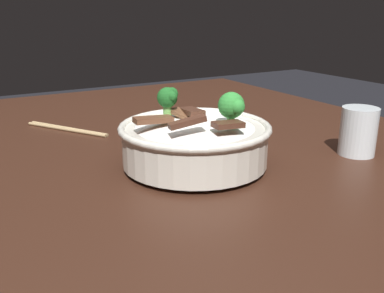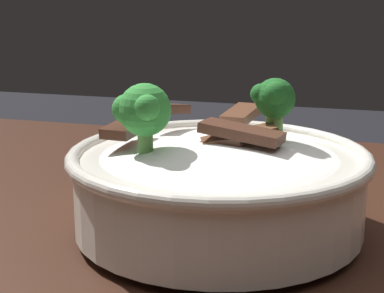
# 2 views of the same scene
# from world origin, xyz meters

# --- Properties ---
(dining_table) EXTENTS (1.33, 0.99, 0.78)m
(dining_table) POSITION_xyz_m (0.00, 0.00, 0.69)
(dining_table) COLOR #381E14
(dining_table) RESTS_ON ground
(rice_bowl) EXTENTS (0.26, 0.26, 0.14)m
(rice_bowl) POSITION_xyz_m (0.13, -0.10, 0.83)
(rice_bowl) COLOR silver
(rice_bowl) RESTS_ON dining_table
(drinking_glass) EXTENTS (0.07, 0.07, 0.09)m
(drinking_glass) POSITION_xyz_m (0.23, 0.19, 0.82)
(drinking_glass) COLOR white
(drinking_glass) RESTS_ON dining_table
(chopsticks_pair) EXTENTS (0.20, 0.13, 0.01)m
(chopsticks_pair) POSITION_xyz_m (-0.21, -0.24, 0.78)
(chopsticks_pair) COLOR tan
(chopsticks_pair) RESTS_ON dining_table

